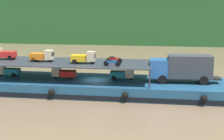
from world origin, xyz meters
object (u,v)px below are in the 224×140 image
at_px(mini_truck_upper_stern, 4,54).
at_px(motorcycle_upper_centre, 114,59).
at_px(mini_truck_lower_aft, 63,73).
at_px(mini_truck_lower_mid, 123,74).
at_px(motorcycle_upper_port, 112,62).
at_px(covered_lorry, 182,68).
at_px(mini_truck_upper_fore, 84,57).
at_px(mini_truck_upper_mid, 42,56).
at_px(cargo_barge, 95,86).
at_px(mini_truck_lower_stern, 8,71).

bearing_deg(mini_truck_upper_stern, motorcycle_upper_centre, -3.18).
distance_m(mini_truck_lower_aft, mini_truck_lower_mid, 7.00).
distance_m(mini_truck_lower_aft, mini_truck_upper_stern, 8.02).
bearing_deg(mini_truck_lower_mid, mini_truck_lower_aft, -175.83).
height_order(mini_truck_lower_mid, motorcycle_upper_port, motorcycle_upper_port).
bearing_deg(covered_lorry, mini_truck_upper_fore, -176.14).
distance_m(mini_truck_lower_aft, mini_truck_upper_fore, 3.40).
distance_m(mini_truck_upper_fore, motorcycle_upper_centre, 3.46).
bearing_deg(covered_lorry, mini_truck_upper_mid, -179.36).
relative_size(cargo_barge, mini_truck_upper_fore, 10.74).
bearing_deg(mini_truck_lower_mid, mini_truck_upper_fore, -164.39).
xyz_separation_m(mini_truck_lower_stern, mini_truck_lower_aft, (7.09, -0.26, 0.00)).
bearing_deg(mini_truck_upper_stern, covered_lorry, -1.92).
relative_size(mini_truck_lower_stern, mini_truck_upper_fore, 0.99).
bearing_deg(motorcycle_upper_centre, mini_truck_lower_mid, 27.98).
height_order(mini_truck_upper_stern, mini_truck_upper_fore, same).
bearing_deg(mini_truck_lower_stern, mini_truck_upper_fore, -5.63).
bearing_deg(mini_truck_upper_fore, mini_truck_lower_aft, 165.29).
distance_m(cargo_barge, motorcycle_upper_port, 4.40).
relative_size(covered_lorry, mini_truck_upper_stern, 2.86).
height_order(cargo_barge, mini_truck_lower_stern, mini_truck_lower_stern).
relative_size(mini_truck_upper_mid, mini_truck_upper_fore, 1.00).
distance_m(covered_lorry, motorcycle_upper_centre, 7.76).
relative_size(covered_lorry, mini_truck_lower_stern, 2.89).
xyz_separation_m(covered_lorry, mini_truck_upper_fore, (-11.10, -0.75, 1.00)).
bearing_deg(mini_truck_lower_aft, cargo_barge, -0.33).
xyz_separation_m(mini_truck_upper_mid, mini_truck_upper_fore, (5.13, -0.57, 0.00)).
bearing_deg(mini_truck_upper_fore, mini_truck_lower_mid, 15.61).
bearing_deg(motorcycle_upper_centre, mini_truck_upper_mid, -179.08).
bearing_deg(mini_truck_lower_stern, mini_truck_lower_mid, 1.01).
distance_m(cargo_barge, mini_truck_upper_mid, 7.18).
distance_m(covered_lorry, mini_truck_lower_stern, 20.87).
height_order(mini_truck_upper_stern, motorcycle_upper_centre, mini_truck_upper_stern).
height_order(covered_lorry, mini_truck_lower_stern, covered_lorry).
bearing_deg(motorcycle_upper_centre, cargo_barge, -179.23).
height_order(covered_lorry, mini_truck_lower_aft, covered_lorry).
height_order(mini_truck_lower_aft, mini_truck_lower_mid, same).
bearing_deg(motorcycle_upper_centre, mini_truck_lower_aft, -179.93).
xyz_separation_m(covered_lorry, mini_truck_upper_stern, (-21.49, 0.72, 1.00)).
bearing_deg(mini_truck_lower_stern, mini_truck_upper_mid, -4.84).
relative_size(mini_truck_lower_aft, mini_truck_upper_fore, 0.99).
bearing_deg(mini_truck_lower_aft, covered_lorry, 0.21).
height_order(cargo_barge, mini_truck_upper_fore, mini_truck_upper_fore).
relative_size(cargo_barge, motorcycle_upper_port, 15.68).
height_order(cargo_barge, mini_truck_lower_mid, mini_truck_lower_mid).
bearing_deg(mini_truck_upper_stern, mini_truck_lower_aft, -5.70).
bearing_deg(motorcycle_upper_port, mini_truck_upper_mid, 167.30).
distance_m(mini_truck_upper_stern, mini_truck_upper_mid, 5.34).
bearing_deg(mini_truck_lower_stern, cargo_barge, -1.49).
bearing_deg(covered_lorry, mini_truck_lower_aft, -179.79).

